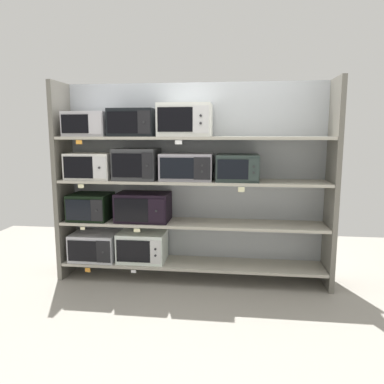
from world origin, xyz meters
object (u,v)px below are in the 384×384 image
(microwave_1, at_px, (142,246))
(microwave_3, at_px, (143,207))
(microwave_4, at_px, (92,166))
(microwave_10, at_px, (185,120))
(microwave_9, at_px, (134,123))
(microwave_0, at_px, (96,246))
(microwave_5, at_px, (137,164))
(microwave_7, at_px, (237,168))
(microwave_8, at_px, (88,124))
(microwave_6, at_px, (187,167))
(microwave_2, at_px, (91,207))

(microwave_1, bearing_deg, microwave_3, -0.51)
(microwave_4, distance_m, microwave_10, 1.15)
(microwave_9, height_order, microwave_10, microwave_10)
(microwave_0, relative_size, microwave_5, 1.12)
(microwave_0, distance_m, microwave_5, 1.06)
(microwave_7, bearing_deg, microwave_4, -179.99)
(microwave_0, xyz_separation_m, microwave_5, (0.51, 0.00, 0.93))
(microwave_7, bearing_deg, microwave_8, 180.00)
(microwave_0, relative_size, microwave_1, 0.98)
(microwave_3, xyz_separation_m, microwave_5, (-0.06, 0.00, 0.47))
(microwave_8, bearing_deg, microwave_4, -1.15)
(microwave_3, xyz_separation_m, microwave_8, (-0.59, 0.00, 0.89))
(microwave_3, distance_m, microwave_10, 1.04)
(microwave_7, bearing_deg, microwave_9, -179.99)
(microwave_10, bearing_deg, microwave_6, -0.61)
(microwave_3, relative_size, microwave_9, 1.20)
(microwave_1, distance_m, microwave_10, 1.47)
(microwave_7, distance_m, microwave_8, 1.67)
(microwave_1, height_order, microwave_6, microwave_6)
(microwave_5, height_order, microwave_7, microwave_5)
(microwave_5, distance_m, microwave_7, 1.08)
(microwave_4, distance_m, microwave_9, 0.67)
(microwave_1, distance_m, microwave_5, 0.92)
(microwave_5, xyz_separation_m, microwave_8, (-0.53, 0.00, 0.42))
(microwave_8, xyz_separation_m, microwave_10, (1.06, 0.00, 0.04))
(microwave_2, height_order, microwave_5, microwave_5)
(microwave_10, bearing_deg, microwave_4, -179.98)
(microwave_4, xyz_separation_m, microwave_6, (1.06, 0.00, 0.00))
(microwave_2, bearing_deg, microwave_7, 0.01)
(microwave_6, bearing_deg, microwave_10, 179.39)
(microwave_0, xyz_separation_m, microwave_9, (0.48, 0.00, 1.37))
(microwave_4, relative_size, microwave_8, 1.07)
(microwave_1, bearing_deg, microwave_6, -0.00)
(microwave_6, distance_m, microwave_7, 0.53)
(microwave_2, relative_size, microwave_9, 0.91)
(microwave_1, distance_m, microwave_2, 0.73)
(microwave_8, bearing_deg, microwave_2, -179.06)
(microwave_10, bearing_deg, microwave_8, -180.00)
(microwave_0, xyz_separation_m, microwave_2, (-0.04, -0.00, 0.45))
(microwave_0, xyz_separation_m, microwave_4, (-0.01, -0.00, 0.91))
(microwave_5, xyz_separation_m, microwave_9, (-0.02, -0.00, 0.44))
(microwave_2, bearing_deg, microwave_5, 0.02)
(microwave_5, bearing_deg, microwave_4, -179.97)
(microwave_8, bearing_deg, microwave_6, -0.01)
(microwave_1, bearing_deg, microwave_5, 179.94)
(microwave_0, bearing_deg, microwave_4, -178.31)
(microwave_1, relative_size, microwave_7, 1.19)
(microwave_1, xyz_separation_m, microwave_6, (0.50, -0.00, 0.90))
(microwave_0, distance_m, microwave_8, 1.36)
(microwave_2, bearing_deg, microwave_6, 0.00)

